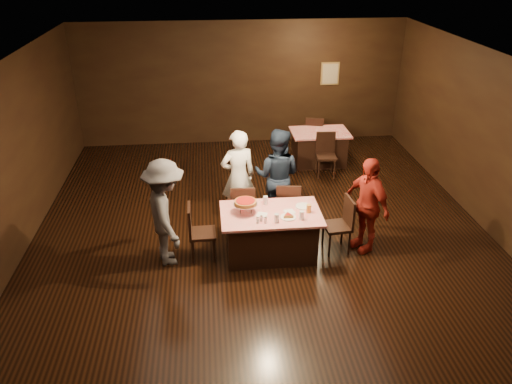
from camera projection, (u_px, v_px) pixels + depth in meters
room at (266, 126)px, 7.53m from camera, size 10.00×10.04×3.02m
main_table at (271, 233)px, 8.11m from camera, size 1.60×1.00×0.77m
back_table at (319, 147)px, 11.48m from camera, size 1.30×0.90×0.77m
chair_far_left at (242, 208)px, 8.70m from camera, size 0.43×0.43×0.95m
chair_far_right at (288, 206)px, 8.77m from camera, size 0.47×0.47×0.95m
chair_end_left at (202, 232)px, 7.97m from camera, size 0.43×0.43×0.95m
chair_end_right at (337, 225)px, 8.17m from camera, size 0.46×0.46×0.95m
chair_back_near at (326, 156)px, 10.81m from camera, size 0.45×0.45×0.95m
chair_back_far at (314, 135)px, 11.97m from camera, size 0.51×0.51×0.95m
diner_white_jacket at (238, 177)px, 8.91m from camera, size 0.71×0.55×1.74m
diner_navy_hoodie at (277, 176)px, 8.92m from camera, size 1.04×0.93×1.76m
diner_grey_knit at (166, 213)px, 7.71m from camera, size 0.92×1.26×1.75m
diner_red_shirt at (367, 205)px, 8.08m from camera, size 0.75×1.04×1.63m
pizza_stand at (245, 202)px, 7.87m from camera, size 0.38×0.38×0.22m
plate_with_slice at (288, 216)px, 7.79m from camera, size 0.25×0.25×0.06m
plate_empty at (303, 206)px, 8.12m from camera, size 0.25×0.25×0.01m
glass_front_left at (277, 218)px, 7.65m from camera, size 0.08×0.08×0.14m
glass_front_right at (302, 215)px, 7.73m from camera, size 0.08×0.08×0.14m
glass_amber at (309, 209)px, 7.92m from camera, size 0.08×0.08×0.14m
glass_back at (266, 200)px, 8.17m from camera, size 0.08×0.08×0.14m
condiments at (262, 219)px, 7.65m from camera, size 0.17×0.10×0.09m
napkin_center at (289, 212)px, 7.96m from camera, size 0.19×0.19×0.01m
napkin_left at (262, 215)px, 7.88m from camera, size 0.21×0.21×0.01m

